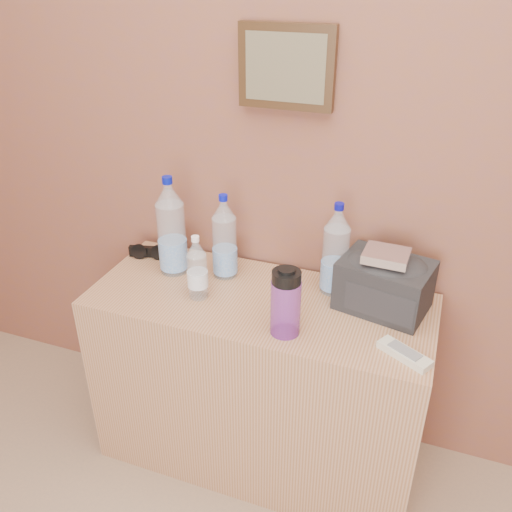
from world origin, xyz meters
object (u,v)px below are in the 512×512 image
at_px(ac_remote, 404,354).
at_px(foil_packet, 386,256).
at_px(pet_small, 197,271).
at_px(pet_large_b, 225,241).
at_px(pet_large_a, 171,231).
at_px(nalgene_bottle, 286,302).
at_px(dresser, 259,381).
at_px(pet_large_c, 335,254).
at_px(toiletry_bag, 385,282).
at_px(sunglasses, 150,252).

bearing_deg(ac_remote, foil_packet, 145.73).
bearing_deg(pet_small, pet_large_b, 79.75).
relative_size(pet_large_a, nalgene_bottle, 1.62).
xyz_separation_m(dresser, pet_large_c, (0.21, 0.14, 0.49)).
bearing_deg(pet_large_b, foil_packet, -3.67).
bearing_deg(nalgene_bottle, toiletry_bag, 42.99).
height_order(dresser, pet_large_b, pet_large_b).
bearing_deg(toiletry_bag, foil_packet, -86.93).
relative_size(pet_small, nalgene_bottle, 1.01).
bearing_deg(toiletry_bag, nalgene_bottle, -125.07).
distance_m(ac_remote, foil_packet, 0.30).
relative_size(pet_large_a, foil_packet, 2.67).
relative_size(pet_large_b, sunglasses, 1.92).
height_order(dresser, toiletry_bag, toiletry_bag).
xyz_separation_m(dresser, toiletry_bag, (0.38, 0.09, 0.45)).
bearing_deg(foil_packet, nalgene_bottle, -139.56).
height_order(pet_small, ac_remote, pet_small).
bearing_deg(toiletry_bag, pet_large_c, 178.02).
bearing_deg(dresser, pet_large_b, 147.47).
distance_m(dresser, pet_large_c, 0.55).
distance_m(dresser, pet_large_a, 0.62).
height_order(pet_large_c, ac_remote, pet_large_c).
bearing_deg(dresser, pet_large_c, 32.77).
bearing_deg(foil_packet, pet_large_c, 158.58).
distance_m(nalgene_bottle, sunglasses, 0.67).
bearing_deg(toiletry_bag, ac_remote, -54.90).
distance_m(sunglasses, foil_packet, 0.88).
xyz_separation_m(pet_large_b, foil_packet, (0.55, -0.03, 0.06)).
relative_size(dresser, toiletry_bag, 4.16).
bearing_deg(toiletry_bag, dresser, -154.18).
height_order(pet_large_b, ac_remote, pet_large_b).
distance_m(pet_small, nalgene_bottle, 0.34).
bearing_deg(pet_large_c, pet_small, -155.04).
distance_m(pet_large_b, pet_large_c, 0.38).
bearing_deg(pet_large_a, toiletry_bag, 1.98).
height_order(pet_large_b, pet_small, pet_large_b).
relative_size(pet_small, foil_packet, 1.67).
height_order(sunglasses, ac_remote, sunglasses).
bearing_deg(pet_large_c, toiletry_bag, -13.92).
relative_size(pet_small, sunglasses, 1.40).
xyz_separation_m(pet_large_b, pet_large_c, (0.38, 0.03, 0.01)).
bearing_deg(pet_small, toiletry_bag, 14.33).
distance_m(pet_large_a, sunglasses, 0.20).
bearing_deg(pet_large_c, ac_remote, -45.41).
distance_m(pet_large_b, toiletry_bag, 0.55).
xyz_separation_m(pet_large_b, pet_small, (-0.03, -0.16, -0.04)).
xyz_separation_m(pet_large_b, nalgene_bottle, (0.30, -0.25, -0.03)).
bearing_deg(pet_large_c, nalgene_bottle, -106.39).
bearing_deg(pet_small, foil_packet, 12.23).
bearing_deg(dresser, toiletry_bag, 13.88).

